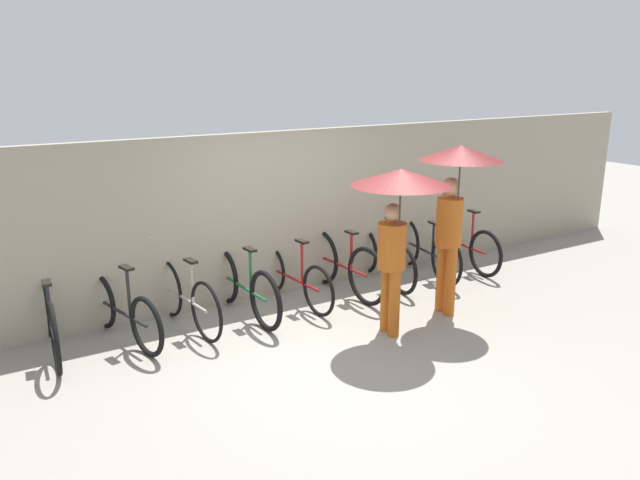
{
  "coord_description": "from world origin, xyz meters",
  "views": [
    {
      "loc": [
        -3.72,
        -5.14,
        2.96
      ],
      "look_at": [
        0.0,
        0.89,
        1.0
      ],
      "focal_mm": 35.0,
      "sensor_mm": 36.0,
      "label": 1
    }
  ],
  "objects_px": {
    "parked_bicycle_1": "(122,311)",
    "pedestrian_leading": "(398,203)",
    "parked_bicycle_2": "(186,298)",
    "parked_bicycle_3": "(244,286)",
    "parked_bicycle_8": "(464,244)",
    "pedestrian_center": "(456,185)",
    "parked_bicycle_0": "(50,319)",
    "parked_bicycle_7": "(425,250)",
    "parked_bicycle_5": "(343,265)",
    "parked_bicycle_6": "(383,258)",
    "parked_bicycle_4": "(293,277)"
  },
  "relations": [
    {
      "from": "parked_bicycle_1",
      "to": "pedestrian_leading",
      "type": "xyz_separation_m",
      "value": [
        2.65,
        -1.49,
        1.2
      ]
    },
    {
      "from": "parked_bicycle_2",
      "to": "parked_bicycle_3",
      "type": "bearing_deg",
      "value": -96.78
    },
    {
      "from": "parked_bicycle_1",
      "to": "parked_bicycle_3",
      "type": "height_order",
      "value": "same"
    },
    {
      "from": "parked_bicycle_8",
      "to": "pedestrian_center",
      "type": "bearing_deg",
      "value": 136.05
    },
    {
      "from": "parked_bicycle_0",
      "to": "pedestrian_leading",
      "type": "xyz_separation_m",
      "value": [
        3.38,
        -1.57,
        1.17
      ]
    },
    {
      "from": "parked_bicycle_7",
      "to": "pedestrian_center",
      "type": "bearing_deg",
      "value": 159.07
    },
    {
      "from": "parked_bicycle_1",
      "to": "parked_bicycle_7",
      "type": "relative_size",
      "value": 0.93
    },
    {
      "from": "parked_bicycle_3",
      "to": "parked_bicycle_0",
      "type": "bearing_deg",
      "value": 84.94
    },
    {
      "from": "parked_bicycle_5",
      "to": "parked_bicycle_8",
      "type": "bearing_deg",
      "value": -93.59
    },
    {
      "from": "parked_bicycle_1",
      "to": "parked_bicycle_8",
      "type": "height_order",
      "value": "parked_bicycle_1"
    },
    {
      "from": "parked_bicycle_7",
      "to": "parked_bicycle_0",
      "type": "bearing_deg",
      "value": 97.98
    },
    {
      "from": "parked_bicycle_2",
      "to": "pedestrian_center",
      "type": "relative_size",
      "value": 0.79
    },
    {
      "from": "parked_bicycle_5",
      "to": "parked_bicycle_8",
      "type": "distance_m",
      "value": 2.2
    },
    {
      "from": "parked_bicycle_5",
      "to": "parked_bicycle_6",
      "type": "xyz_separation_m",
      "value": [
        0.73,
        0.08,
        -0.04
      ]
    },
    {
      "from": "parked_bicycle_3",
      "to": "pedestrian_center",
      "type": "height_order",
      "value": "pedestrian_center"
    },
    {
      "from": "parked_bicycle_3",
      "to": "parked_bicycle_8",
      "type": "relative_size",
      "value": 1.09
    },
    {
      "from": "parked_bicycle_1",
      "to": "pedestrian_leading",
      "type": "height_order",
      "value": "pedestrian_leading"
    },
    {
      "from": "parked_bicycle_1",
      "to": "parked_bicycle_4",
      "type": "relative_size",
      "value": 0.97
    },
    {
      "from": "parked_bicycle_7",
      "to": "pedestrian_center",
      "type": "xyz_separation_m",
      "value": [
        -0.77,
        -1.36,
        1.25
      ]
    },
    {
      "from": "parked_bicycle_8",
      "to": "parked_bicycle_7",
      "type": "bearing_deg",
      "value": 91.29
    },
    {
      "from": "parked_bicycle_2",
      "to": "pedestrian_leading",
      "type": "distance_m",
      "value": 2.69
    },
    {
      "from": "parked_bicycle_6",
      "to": "parked_bicycle_8",
      "type": "xyz_separation_m",
      "value": [
        1.47,
        -0.1,
        0.01
      ]
    },
    {
      "from": "parked_bicycle_6",
      "to": "parked_bicycle_4",
      "type": "bearing_deg",
      "value": 97.55
    },
    {
      "from": "parked_bicycle_4",
      "to": "parked_bicycle_5",
      "type": "height_order",
      "value": "parked_bicycle_4"
    },
    {
      "from": "parked_bicycle_7",
      "to": "parked_bicycle_8",
      "type": "bearing_deg",
      "value": -85.05
    },
    {
      "from": "parked_bicycle_2",
      "to": "parked_bicycle_8",
      "type": "height_order",
      "value": "parked_bicycle_8"
    },
    {
      "from": "parked_bicycle_2",
      "to": "pedestrian_center",
      "type": "bearing_deg",
      "value": -121.01
    },
    {
      "from": "parked_bicycle_5",
      "to": "pedestrian_leading",
      "type": "height_order",
      "value": "pedestrian_leading"
    },
    {
      "from": "parked_bicycle_4",
      "to": "parked_bicycle_3",
      "type": "bearing_deg",
      "value": 90.69
    },
    {
      "from": "parked_bicycle_6",
      "to": "parked_bicycle_8",
      "type": "distance_m",
      "value": 1.47
    },
    {
      "from": "parked_bicycle_5",
      "to": "parked_bicycle_8",
      "type": "height_order",
      "value": "parked_bicycle_8"
    },
    {
      "from": "parked_bicycle_7",
      "to": "parked_bicycle_5",
      "type": "bearing_deg",
      "value": 99.68
    },
    {
      "from": "parked_bicycle_2",
      "to": "parked_bicycle_3",
      "type": "relative_size",
      "value": 0.92
    },
    {
      "from": "parked_bicycle_0",
      "to": "parked_bicycle_8",
      "type": "bearing_deg",
      "value": -86.64
    },
    {
      "from": "parked_bicycle_0",
      "to": "parked_bicycle_4",
      "type": "distance_m",
      "value": 2.93
    },
    {
      "from": "parked_bicycle_2",
      "to": "parked_bicycle_8",
      "type": "bearing_deg",
      "value": -96.65
    },
    {
      "from": "pedestrian_leading",
      "to": "pedestrian_center",
      "type": "xyz_separation_m",
      "value": [
        0.98,
        0.14,
        0.08
      ]
    },
    {
      "from": "parked_bicycle_1",
      "to": "parked_bicycle_7",
      "type": "distance_m",
      "value": 4.4
    },
    {
      "from": "parked_bicycle_7",
      "to": "parked_bicycle_8",
      "type": "height_order",
      "value": "parked_bicycle_8"
    },
    {
      "from": "parked_bicycle_4",
      "to": "parked_bicycle_8",
      "type": "height_order",
      "value": "parked_bicycle_4"
    },
    {
      "from": "pedestrian_leading",
      "to": "pedestrian_center",
      "type": "bearing_deg",
      "value": -164.54
    },
    {
      "from": "parked_bicycle_2",
      "to": "parked_bicycle_7",
      "type": "relative_size",
      "value": 0.92
    },
    {
      "from": "parked_bicycle_6",
      "to": "parked_bicycle_2",
      "type": "bearing_deg",
      "value": 98.13
    },
    {
      "from": "parked_bicycle_8",
      "to": "pedestrian_center",
      "type": "distance_m",
      "value": 2.36
    },
    {
      "from": "parked_bicycle_4",
      "to": "parked_bicycle_2",
      "type": "bearing_deg",
      "value": 88.13
    },
    {
      "from": "parked_bicycle_5",
      "to": "parked_bicycle_1",
      "type": "bearing_deg",
      "value": 86.76
    },
    {
      "from": "parked_bicycle_2",
      "to": "pedestrian_center",
      "type": "distance_m",
      "value": 3.43
    },
    {
      "from": "parked_bicycle_5",
      "to": "pedestrian_leading",
      "type": "xyz_separation_m",
      "value": [
        -0.28,
        -1.47,
        1.15
      ]
    },
    {
      "from": "parked_bicycle_0",
      "to": "parked_bicycle_7",
      "type": "height_order",
      "value": "parked_bicycle_7"
    },
    {
      "from": "parked_bicycle_3",
      "to": "parked_bicycle_8",
      "type": "bearing_deg",
      "value": -92.66
    }
  ]
}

